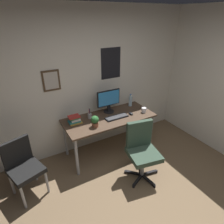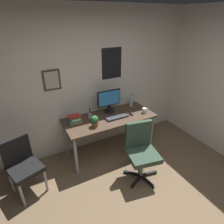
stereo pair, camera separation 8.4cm
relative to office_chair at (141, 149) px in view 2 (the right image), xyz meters
The scene contains 12 objects.
wall_back 1.51m from the office_chair, 108.27° to the left, with size 4.40×0.10×2.60m.
desk 0.82m from the office_chair, 100.51° to the left, with size 1.65×0.72×0.75m.
office_chair is the anchor object (origin of this frame).
side_chair 1.78m from the office_chair, 161.88° to the left, with size 0.53×0.53×0.88m.
monitor 1.10m from the office_chair, 92.81° to the left, with size 0.46×0.20×0.43m.
keyboard 0.75m from the office_chair, 93.32° to the left, with size 0.43×0.15×0.03m.
computer_mouse 0.78m from the office_chair, 69.51° to the left, with size 0.06×0.11×0.04m.
water_bottle 1.16m from the office_chair, 65.42° to the left, with size 0.07×0.07×0.25m.
coffee_mug_near 0.87m from the office_chair, 50.86° to the left, with size 0.13×0.09×0.09m.
potted_plant 0.87m from the office_chair, 128.95° to the left, with size 0.13×0.13×0.19m.
pen_cup 1.08m from the office_chair, 116.80° to the left, with size 0.07×0.07×0.20m.
book_stack_left 1.22m from the office_chair, 129.91° to the left, with size 0.22×0.18×0.13m.
Camera 2 is at (-1.13, -1.00, 2.40)m, focal length 30.57 mm.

